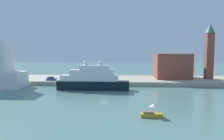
# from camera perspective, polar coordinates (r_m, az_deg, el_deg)

# --- Properties ---
(ground) EXTENTS (400.00, 400.00, 0.00)m
(ground) POSITION_cam_1_polar(r_m,az_deg,el_deg) (65.66, -2.19, -6.73)
(ground) COLOR slate
(quay_dock) EXTENTS (110.00, 23.61, 1.70)m
(quay_dock) POSITION_cam_1_polar(r_m,az_deg,el_deg) (92.85, -0.58, -2.74)
(quay_dock) COLOR #ADA38E
(quay_dock) RESTS_ON ground
(large_yacht) EXTENTS (25.01, 3.60, 11.90)m
(large_yacht) POSITION_cam_1_polar(r_m,az_deg,el_deg) (73.91, -5.40, -2.70)
(large_yacht) COLOR black
(large_yacht) RESTS_ON ground
(small_motorboat) EXTENTS (4.43, 1.72, 2.77)m
(small_motorboat) POSITION_cam_1_polar(r_m,az_deg,el_deg) (44.62, 10.57, -11.27)
(small_motorboat) COLOR #B7991E
(small_motorboat) RESTS_ON ground
(harbor_building) EXTENTS (14.63, 14.18, 10.76)m
(harbor_building) POSITION_cam_1_polar(r_m,az_deg,el_deg) (97.00, 15.82, 1.10)
(harbor_building) COLOR brown
(harbor_building) RESTS_ON quay_dock
(bell_tower) EXTENTS (3.88, 3.88, 23.52)m
(bell_tower) POSITION_cam_1_polar(r_m,az_deg,el_deg) (98.67, 24.82, 5.20)
(bell_tower) COLOR brown
(bell_tower) RESTS_ON quay_dock
(parked_car) EXTENTS (3.91, 1.63, 1.45)m
(parked_car) POSITION_cam_1_polar(r_m,az_deg,el_deg) (89.01, -16.11, -2.31)
(parked_car) COLOR #1E4C99
(parked_car) RESTS_ON quay_dock
(person_figure) EXTENTS (0.36, 0.36, 1.67)m
(person_figure) POSITION_cam_1_polar(r_m,az_deg,el_deg) (92.78, -13.26, -1.87)
(person_figure) COLOR #4C4C4C
(person_figure) RESTS_ON quay_dock
(mooring_bollard) EXTENTS (0.49, 0.49, 0.89)m
(mooring_bollard) POSITION_cam_1_polar(r_m,az_deg,el_deg) (81.90, 0.70, -2.86)
(mooring_bollard) COLOR black
(mooring_bollard) RESTS_ON quay_dock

